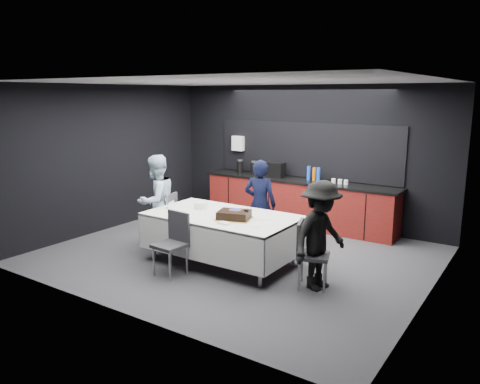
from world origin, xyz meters
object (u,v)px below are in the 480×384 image
(champagne_flute, at_px, (167,199))
(chair_near, at_px, (174,239))
(party_table, at_px, (222,223))
(chair_right, at_px, (308,249))
(person_left, at_px, (157,201))
(plate_stack, at_px, (201,205))
(chair_left, at_px, (166,215))
(person_center, at_px, (260,204))
(person_right, at_px, (320,236))
(cake_assembly, at_px, (234,215))

(champagne_flute, distance_m, chair_near, 0.98)
(party_table, height_order, chair_near, chair_near)
(chair_right, distance_m, person_left, 2.98)
(plate_stack, relative_size, person_left, 0.14)
(chair_left, xyz_separation_m, person_center, (1.44, 0.79, 0.23))
(party_table, xyz_separation_m, person_right, (1.69, -0.09, 0.11))
(party_table, distance_m, chair_left, 1.35)
(party_table, distance_m, person_center, 0.97)
(plate_stack, xyz_separation_m, chair_left, (-0.81, 0.03, -0.30))
(champagne_flute, bearing_deg, person_right, 1.78)
(party_table, distance_m, champagne_flute, 1.05)
(champagne_flute, xyz_separation_m, chair_near, (0.67, -0.60, -0.40))
(cake_assembly, height_order, person_right, person_right)
(person_center, xyz_separation_m, person_right, (1.58, -1.04, -0.02))
(party_table, distance_m, plate_stack, 0.57)
(champagne_flute, relative_size, person_center, 0.15)
(chair_left, bearing_deg, party_table, -6.85)
(party_table, bearing_deg, person_right, -2.98)
(champagne_flute, relative_size, person_right, 0.15)
(plate_stack, bearing_deg, party_table, -13.91)
(chair_right, height_order, person_right, person_right)
(party_table, height_order, person_center, person_center)
(plate_stack, xyz_separation_m, person_left, (-0.92, -0.07, -0.03))
(party_table, xyz_separation_m, chair_near, (-0.32, -0.77, -0.11))
(plate_stack, distance_m, person_center, 1.04)
(chair_near, distance_m, person_right, 2.14)
(plate_stack, distance_m, chair_left, 0.86)
(chair_left, bearing_deg, person_left, -138.12)
(chair_left, bearing_deg, cake_assembly, -9.42)
(chair_near, xyz_separation_m, person_left, (-1.12, 0.83, 0.27))
(plate_stack, xyz_separation_m, champagne_flute, (-0.47, -0.30, 0.11))
(party_table, height_order, chair_right, chair_right)
(chair_left, relative_size, chair_right, 1.00)
(party_table, distance_m, cake_assembly, 0.38)
(chair_near, xyz_separation_m, person_center, (0.44, 1.72, 0.23))
(person_center, bearing_deg, cake_assembly, 87.70)
(chair_right, height_order, person_left, person_left)
(person_center, bearing_deg, person_right, 134.18)
(chair_right, xyz_separation_m, chair_near, (-1.85, -0.66, 0.00))
(chair_near, relative_size, person_right, 0.62)
(person_left, height_order, person_right, person_left)
(champagne_flute, height_order, chair_near, champagne_flute)
(party_table, relative_size, chair_left, 2.51)
(person_left, bearing_deg, cake_assembly, 88.05)
(champagne_flute, xyz_separation_m, chair_right, (2.52, 0.06, -0.40))
(person_right, bearing_deg, person_center, 69.88)
(person_center, bearing_deg, party_table, 70.81)
(chair_left, relative_size, person_left, 0.58)
(chair_left, distance_m, chair_near, 1.37)
(cake_assembly, relative_size, person_left, 0.37)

